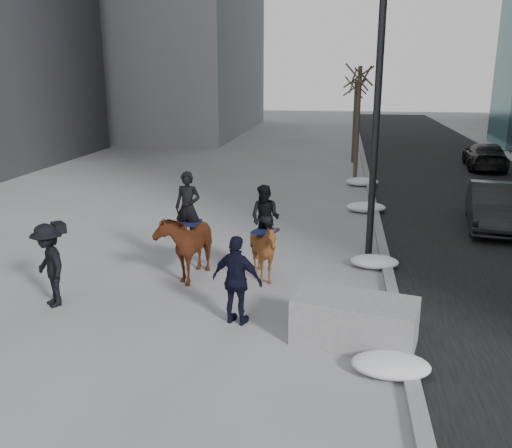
% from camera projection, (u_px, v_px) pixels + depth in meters
% --- Properties ---
extents(ground, '(120.00, 120.00, 0.00)m').
position_uv_depth(ground, '(247.00, 310.00, 11.05)').
color(ground, gray).
rests_on(ground, ground).
extents(road, '(8.00, 90.00, 0.01)m').
position_uv_depth(road, '(486.00, 207.00, 19.51)').
color(road, black).
rests_on(road, ground).
extents(curb, '(0.25, 90.00, 0.12)m').
position_uv_depth(curb, '(373.00, 201.00, 20.09)').
color(curb, gray).
rests_on(curb, ground).
extents(planter, '(2.31, 1.52, 0.85)m').
position_uv_depth(planter, '(355.00, 321.00, 9.62)').
color(planter, '#979799').
rests_on(planter, ground).
extents(car_near, '(2.06, 4.30, 1.36)m').
position_uv_depth(car_near, '(494.00, 206.00, 16.77)').
color(car_near, black).
rests_on(car_near, ground).
extents(car_far, '(2.23, 4.60, 1.29)m').
position_uv_depth(car_far, '(485.00, 156.00, 27.11)').
color(car_far, black).
rests_on(car_far, ground).
extents(tree_near, '(1.20, 1.20, 5.49)m').
position_uv_depth(tree_near, '(358.00, 120.00, 22.81)').
color(tree_near, '#392E22').
rests_on(tree_near, ground).
extents(tree_far, '(1.20, 1.20, 4.79)m').
position_uv_depth(tree_far, '(355.00, 117.00, 28.58)').
color(tree_far, '#382D21').
rests_on(tree_far, ground).
extents(mounted_left, '(1.10, 2.01, 2.48)m').
position_uv_depth(mounted_left, '(187.00, 238.00, 12.71)').
color(mounted_left, '#522610').
rests_on(mounted_left, ground).
extents(mounted_right, '(1.54, 1.63, 2.23)m').
position_uv_depth(mounted_right, '(264.00, 243.00, 12.46)').
color(mounted_right, '#4D260F').
rests_on(mounted_right, ground).
extents(feeder, '(1.10, 0.98, 1.75)m').
position_uv_depth(feeder, '(237.00, 281.00, 10.27)').
color(feeder, black).
rests_on(feeder, ground).
extents(camera_crew, '(1.27, 1.26, 1.75)m').
position_uv_depth(camera_crew, '(49.00, 265.00, 11.07)').
color(camera_crew, black).
rests_on(camera_crew, ground).
extents(lamppost, '(0.25, 2.45, 9.09)m').
position_uv_depth(lamppost, '(379.00, 59.00, 13.28)').
color(lamppost, black).
rests_on(lamppost, ground).
extents(snow_piles, '(1.40, 16.05, 0.35)m').
position_uv_depth(snow_piles, '(368.00, 223.00, 16.80)').
color(snow_piles, silver).
rests_on(snow_piles, ground).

